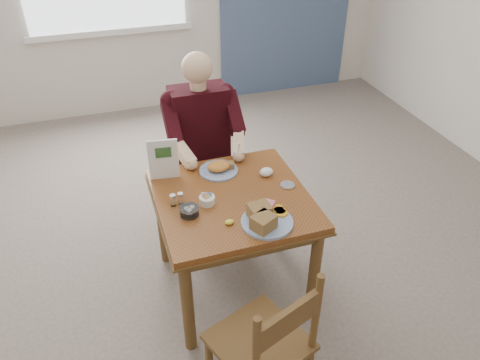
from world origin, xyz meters
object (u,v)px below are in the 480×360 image
object	(u,v)px
table	(233,211)
far_plate	(219,168)
chair_near	(266,346)
diner	(202,134)
chair_far	(201,166)
near_plate	(265,218)

from	to	relation	value
table	far_plate	xyz separation A→B (m)	(0.00, 0.29, 0.14)
chair_near	diner	bearing A→B (deg)	86.14
chair_far	far_plate	bearing A→B (deg)	-89.63
table	near_plate	world-z (taller)	near_plate
near_plate	far_plate	size ratio (longest dim) A/B	1.26
table	diner	world-z (taller)	diner
chair_far	diner	world-z (taller)	diner
table	chair_far	xyz separation A→B (m)	(0.00, 0.80, -0.16)
chair_far	near_plate	xyz separation A→B (m)	(0.09, -1.09, 0.31)
chair_near	chair_far	bearing A→B (deg)	86.35
table	chair_far	bearing A→B (deg)	90.00
diner	near_plate	xyz separation A→B (m)	(0.09, -1.00, -0.02)
diner	chair_far	bearing A→B (deg)	90.01
far_plate	near_plate	bearing A→B (deg)	-81.29
table	near_plate	distance (m)	0.34
diner	chair_near	bearing A→B (deg)	-93.86
table	diner	distance (m)	0.73
chair_far	near_plate	size ratio (longest dim) A/B	2.55
diner	far_plate	world-z (taller)	diner
table	diner	xyz separation A→B (m)	(0.00, 0.71, 0.17)
chair_far	table	bearing A→B (deg)	-90.00
table	far_plate	world-z (taller)	far_plate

